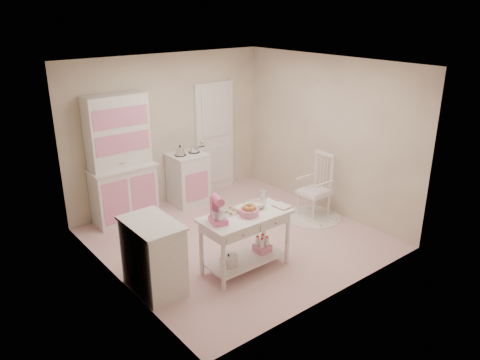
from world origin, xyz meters
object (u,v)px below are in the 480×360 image
object	(u,v)px
stand_mixer	(218,210)
hutch	(121,160)
stove	(188,178)
work_table	(245,242)
base_cabinet	(153,256)
rocking_chair	(315,186)
bread_basket	(249,212)

from	to	relation	value
stand_mixer	hutch	bearing A→B (deg)	107.77
hutch	stand_mixer	world-z (taller)	hutch
stove	hutch	bearing A→B (deg)	177.61
hutch	work_table	xyz separation A→B (m)	(0.57, -2.41, -0.64)
stove	work_table	xyz separation A→B (m)	(-0.63, -2.36, -0.06)
base_cabinet	stand_mixer	distance (m)	0.97
work_table	stand_mixer	distance (m)	0.71
hutch	rocking_chair	xyz separation A→B (m)	(2.49, -1.86, -0.49)
hutch	bread_basket	bearing A→B (deg)	-76.45
hutch	work_table	bearing A→B (deg)	-76.62
rocking_chair	stand_mixer	bearing A→B (deg)	-166.61
stove	work_table	bearing A→B (deg)	-104.87
hutch	bread_basket	distance (m)	2.54
stove	work_table	distance (m)	2.44
base_cabinet	work_table	xyz separation A→B (m)	(1.18, -0.34, -0.06)
stand_mixer	bread_basket	size ratio (longest dim) A/B	1.36
hutch	stand_mixer	bearing A→B (deg)	-86.33
stand_mixer	bread_basket	bearing A→B (deg)	5.06
stand_mixer	stove	bearing A→B (deg)	80.01
hutch	rocking_chair	distance (m)	3.14
work_table	bread_basket	xyz separation A→B (m)	(0.02, -0.05, 0.45)
stove	stand_mixer	world-z (taller)	stand_mixer
work_table	stand_mixer	bearing A→B (deg)	177.27
work_table	base_cabinet	bearing A→B (deg)	164.11
stove	work_table	size ratio (longest dim) A/B	0.77
work_table	bread_basket	size ratio (longest dim) A/B	4.80
work_table	stand_mixer	world-z (taller)	stand_mixer
base_cabinet	work_table	world-z (taller)	base_cabinet
base_cabinet	work_table	distance (m)	1.23
rocking_chair	work_table	distance (m)	2.00
stove	bread_basket	world-z (taller)	stove
rocking_chair	base_cabinet	bearing A→B (deg)	-175.43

